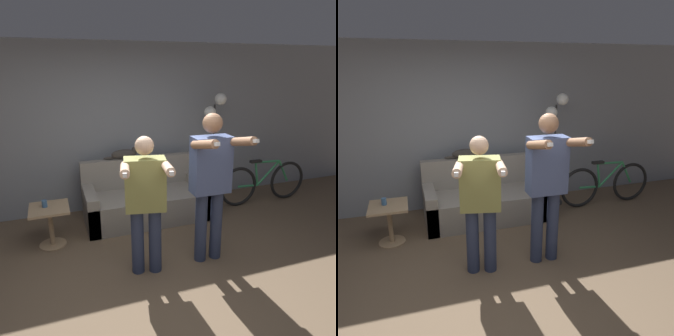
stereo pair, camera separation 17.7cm
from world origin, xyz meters
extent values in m
plane|color=brown|center=(0.00, 0.00, 0.00)|extent=(16.00, 16.00, 0.00)
cube|color=gray|center=(0.00, 2.49, 1.30)|extent=(10.00, 0.05, 2.60)
cube|color=gray|center=(0.45, 1.84, 0.21)|extent=(1.83, 0.84, 0.42)
cube|color=gray|center=(0.45, 2.19, 0.65)|extent=(1.83, 0.14, 0.46)
cube|color=gray|center=(-0.39, 1.84, 0.28)|extent=(0.16, 0.84, 0.56)
cube|color=gray|center=(1.28, 1.84, 0.28)|extent=(0.16, 0.84, 0.56)
cylinder|color=#2D3856|center=(-0.03, 0.57, 0.38)|extent=(0.14, 0.14, 0.76)
cylinder|color=#2D3856|center=(0.16, 0.53, 0.38)|extent=(0.14, 0.14, 0.76)
cube|color=#8C8E4C|center=(0.07, 0.55, 1.05)|extent=(0.47, 0.31, 0.57)
sphere|color=#D8AD8C|center=(0.07, 0.55, 1.47)|extent=(0.20, 0.20, 0.20)
cylinder|color=#D8AD8C|center=(-0.18, 0.35, 1.30)|extent=(0.20, 0.51, 0.15)
cube|color=white|center=(-0.24, 0.11, 1.33)|extent=(0.06, 0.13, 0.05)
cylinder|color=#D8AD8C|center=(0.22, 0.26, 1.30)|extent=(0.20, 0.51, 0.15)
cube|color=white|center=(0.16, 0.02, 1.33)|extent=(0.06, 0.13, 0.05)
cylinder|color=#2D3856|center=(0.73, 0.55, 0.43)|extent=(0.14, 0.14, 0.86)
cylinder|color=#2D3856|center=(0.93, 0.54, 0.43)|extent=(0.14, 0.14, 0.86)
cube|color=#475684|center=(0.83, 0.55, 1.18)|extent=(0.44, 0.23, 0.65)
sphere|color=#9E7051|center=(0.83, 0.55, 1.65)|extent=(0.22, 0.22, 0.22)
cylinder|color=#9E7051|center=(0.62, 0.31, 1.49)|extent=(0.10, 0.51, 0.20)
cube|color=white|center=(0.62, 0.06, 1.54)|extent=(0.04, 0.13, 0.06)
cylinder|color=#9E7051|center=(1.04, 0.30, 1.49)|extent=(0.10, 0.51, 0.20)
cube|color=white|center=(1.03, 0.06, 1.54)|extent=(0.04, 0.13, 0.06)
ellipsoid|color=#3D3833|center=(0.21, 2.19, 0.96)|extent=(0.39, 0.12, 0.15)
sphere|color=#3D3833|center=(0.37, 2.19, 1.01)|extent=(0.10, 0.10, 0.10)
ellipsoid|color=#3D3833|center=(0.00, 2.21, 0.91)|extent=(0.22, 0.04, 0.04)
cone|color=#3D3833|center=(0.36, 2.18, 1.04)|extent=(0.03, 0.03, 0.03)
cone|color=#3D3833|center=(0.36, 2.21, 1.04)|extent=(0.03, 0.03, 0.03)
cylinder|color=black|center=(1.67, 2.09, 0.01)|extent=(0.34, 0.34, 0.02)
cylinder|color=black|center=(1.67, 2.09, 0.83)|extent=(0.03, 0.03, 1.66)
sphere|color=white|center=(1.77, 2.09, 1.74)|extent=(0.19, 0.19, 0.19)
sphere|color=white|center=(1.59, 2.09, 1.54)|extent=(0.19, 0.19, 0.19)
cylinder|color=#A38460|center=(-0.93, 1.50, 0.01)|extent=(0.34, 0.34, 0.02)
cylinder|color=#A38460|center=(-0.93, 1.50, 0.25)|extent=(0.06, 0.06, 0.50)
cube|color=#A38460|center=(-0.93, 1.50, 0.52)|extent=(0.48, 0.48, 0.03)
cylinder|color=#3D6693|center=(-0.98, 1.54, 0.58)|extent=(0.07, 0.07, 0.09)
torus|color=black|center=(2.98, 1.79, 0.34)|extent=(0.67, 0.05, 0.67)
torus|color=black|center=(2.01, 1.79, 0.34)|extent=(0.67, 0.05, 0.67)
cylinder|color=#338E56|center=(2.58, 1.79, 0.51)|extent=(0.43, 0.04, 0.41)
cylinder|color=#338E56|center=(2.34, 1.79, 0.52)|extent=(0.10, 0.04, 0.41)
cylinder|color=#338E56|center=(2.55, 1.79, 0.71)|extent=(0.47, 0.04, 0.05)
cylinder|color=#338E56|center=(2.19, 1.79, 0.33)|extent=(0.37, 0.04, 0.05)
cylinder|color=#338E56|center=(2.88, 1.79, 0.52)|extent=(0.23, 0.04, 0.39)
cube|color=black|center=(2.31, 1.79, 0.74)|extent=(0.20, 0.07, 0.04)
camera|label=1|loc=(-0.80, -2.57, 2.23)|focal=35.00mm
camera|label=2|loc=(-0.64, -2.63, 2.23)|focal=35.00mm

